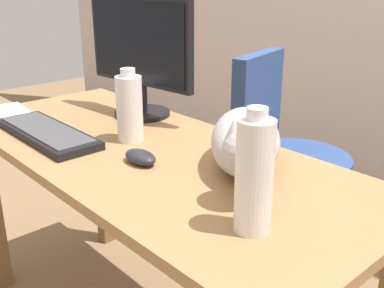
{
  "coord_description": "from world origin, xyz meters",
  "views": [
    {
      "loc": [
        1.04,
        -0.76,
        1.22
      ],
      "look_at": [
        0.18,
        0.02,
        0.79
      ],
      "focal_mm": 43.54,
      "sensor_mm": 36.0,
      "label": 1
    }
  ],
  "objects": [
    {
      "name": "monitor",
      "position": [
        -0.28,
        0.2,
        0.95
      ],
      "size": [
        0.48,
        0.2,
        0.42
      ],
      "color": "black",
      "rests_on": "desk"
    },
    {
      "name": "spray_bottle",
      "position": [
        0.51,
        -0.11,
        0.85
      ],
      "size": [
        0.08,
        0.08,
        0.26
      ],
      "color": "silver",
      "rests_on": "desk"
    },
    {
      "name": "cat",
      "position": [
        0.3,
        0.1,
        0.81
      ],
      "size": [
        0.43,
        0.48,
        0.2
      ],
      "color": "#B2ADA8",
      "rests_on": "desk"
    },
    {
      "name": "office_chair",
      "position": [
        -0.02,
        0.73,
        0.39
      ],
      "size": [
        0.5,
        0.48,
        0.91
      ],
      "color": "black",
      "rests_on": "ground_plane"
    },
    {
      "name": "desk",
      "position": [
        0.0,
        0.0,
        0.61
      ],
      "size": [
        1.47,
        0.62,
        0.73
      ],
      "color": "#9E7247",
      "rests_on": "ground_plane"
    },
    {
      "name": "keyboard",
      "position": [
        -0.29,
        -0.16,
        0.74
      ],
      "size": [
        0.44,
        0.15,
        0.03
      ],
      "color": "black",
      "rests_on": "desk"
    },
    {
      "name": "water_bottle",
      "position": [
        -0.09,
        0.02,
        0.83
      ],
      "size": [
        0.08,
        0.08,
        0.22
      ],
      "color": "silver",
      "rests_on": "desk"
    },
    {
      "name": "computer_mouse",
      "position": [
        0.08,
        -0.07,
        0.74
      ],
      "size": [
        0.11,
        0.06,
        0.04
      ],
      "primitive_type": "ellipsoid",
      "color": "#232328",
      "rests_on": "desk"
    }
  ]
}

